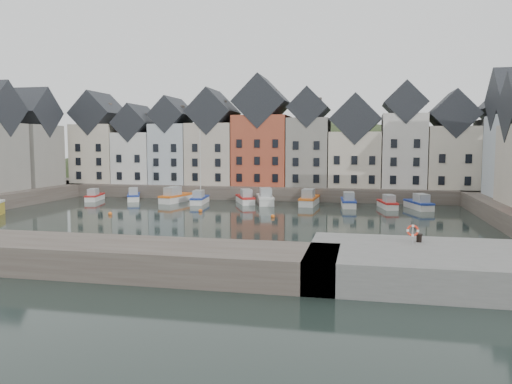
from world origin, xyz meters
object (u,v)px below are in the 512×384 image
(boat_a, at_px, (95,197))
(mooring_bollard, at_px, (419,238))
(life_ring_post, at_px, (413,231))
(boat_d, at_px, (200,199))

(boat_a, bearing_deg, mooring_bollard, -51.30)
(boat_a, bearing_deg, life_ring_post, -52.19)
(mooring_bollard, bearing_deg, boat_d, 128.74)
(boat_a, height_order, mooring_bollard, mooring_bollard)
(boat_a, bearing_deg, boat_d, -15.01)
(boat_d, bearing_deg, life_ring_post, -58.78)
(mooring_bollard, bearing_deg, boat_a, 142.28)
(mooring_bollard, distance_m, life_ring_post, 1.03)
(boat_a, relative_size, mooring_bollard, 10.11)
(boat_a, xyz_separation_m, life_ring_post, (43.95, -35.10, 2.24))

